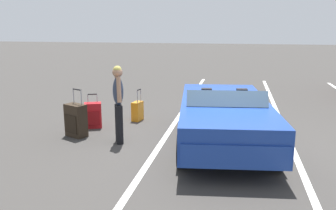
{
  "coord_description": "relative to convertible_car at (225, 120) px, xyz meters",
  "views": [
    {
      "loc": [
        7.24,
        0.24,
        2.48
      ],
      "look_at": [
        -0.22,
        -1.24,
        0.75
      ],
      "focal_mm": 38.0,
      "sensor_mm": 36.0,
      "label": 1
    }
  ],
  "objects": [
    {
      "name": "ground_plane",
      "position": [
        -0.21,
        -0.03,
        -0.59
      ],
      "size": [
        80.0,
        80.0,
        0.0
      ],
      "primitive_type": "plane",
      "color": "#383533"
    },
    {
      "name": "suitcase_small_carryon",
      "position": [
        -1.7,
        -2.33,
        -0.33
      ],
      "size": [
        0.37,
        0.26,
        0.84
      ],
      "rotation": [
        0.0,
        0.0,
        4.51
      ],
      "color": "orange",
      "rests_on": "ground_plane"
    },
    {
      "name": "suitcase_medium_bright",
      "position": [
        -0.85,
        -3.21,
        -0.28
      ],
      "size": [
        0.37,
        0.46,
        0.84
      ],
      "rotation": [
        0.0,
        0.0,
        0.37
      ],
      "color": "red",
      "rests_on": "ground_plane"
    },
    {
      "name": "lot_line_near",
      "position": [
        -0.21,
        -1.32,
        -0.59
      ],
      "size": [
        18.0,
        0.12,
        0.01
      ],
      "primitive_type": "cube",
      "color": "silver",
      "rests_on": "ground_plane"
    },
    {
      "name": "suitcase_large_black",
      "position": [
        -0.12,
        -3.32,
        -0.22
      ],
      "size": [
        0.46,
        0.55,
        1.08
      ],
      "rotation": [
        0.0,
        0.0,
        5.84
      ],
      "color": "#2D2319",
      "rests_on": "ground_plane"
    },
    {
      "name": "traveler_person",
      "position": [
        0.1,
        -2.22,
        0.34
      ],
      "size": [
        0.58,
        0.33,
        1.65
      ],
      "rotation": [
        0.0,
        0.0,
        2.0
      ],
      "color": "black",
      "rests_on": "ground_plane"
    },
    {
      "name": "convertible_car",
      "position": [
        0.0,
        0.0,
        0.0
      ],
      "size": [
        4.32,
        2.24,
        1.24
      ],
      "rotation": [
        0.0,
        0.0,
        0.12
      ],
      "color": "navy",
      "rests_on": "ground_plane"
    },
    {
      "name": "lot_line_mid",
      "position": [
        -0.21,
        1.38,
        -0.59
      ],
      "size": [
        18.0,
        0.12,
        0.01
      ],
      "primitive_type": "cube",
      "color": "silver",
      "rests_on": "ground_plane"
    }
  ]
}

